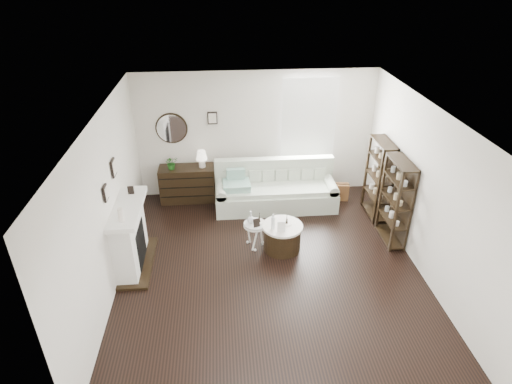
{
  "coord_description": "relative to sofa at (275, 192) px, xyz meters",
  "views": [
    {
      "loc": [
        -0.73,
        -5.72,
        4.66
      ],
      "look_at": [
        -0.17,
        0.8,
        1.04
      ],
      "focal_mm": 30.0,
      "sensor_mm": 36.0,
      "label": 1
    }
  ],
  "objects": [
    {
      "name": "fireplace",
      "position": [
        -2.67,
        -1.78,
        0.22
      ],
      "size": [
        0.5,
        1.4,
        1.84
      ],
      "color": "white",
      "rests_on": "ground"
    },
    {
      "name": "table_lamp",
      "position": [
        -1.51,
        0.39,
        0.63
      ],
      "size": [
        0.28,
        0.28,
        0.37
      ],
      "primitive_type": null,
      "rotation": [
        0.0,
        0.0,
        0.25
      ],
      "color": "white",
      "rests_on": "dresser"
    },
    {
      "name": "dresser",
      "position": [
        -1.85,
        0.39,
        0.06
      ],
      "size": [
        1.16,
        0.5,
        0.77
      ],
      "color": "black",
      "rests_on": "ground"
    },
    {
      "name": "bottle_drum",
      "position": [
        -0.25,
        -1.64,
        0.32
      ],
      "size": [
        0.07,
        0.07,
        0.29
      ],
      "primitive_type": "cylinder",
      "color": "silver",
      "rests_on": "drum_table"
    },
    {
      "name": "drum_table",
      "position": [
        -0.07,
        -1.56,
        -0.07
      ],
      "size": [
        0.72,
        0.72,
        0.5
      ],
      "rotation": [
        0.0,
        0.0,
        -0.4
      ],
      "color": "black",
      "rests_on": "ground"
    },
    {
      "name": "eiffel_drum",
      "position": [
        0.01,
        -1.51,
        0.26
      ],
      "size": [
        0.12,
        0.12,
        0.17
      ],
      "primitive_type": null,
      "rotation": [
        0.0,
        0.0,
        0.18
      ],
      "color": "black",
      "rests_on": "drum_table"
    },
    {
      "name": "pedestal_table",
      "position": [
        -0.55,
        -1.44,
        0.13
      ],
      "size": [
        0.41,
        0.41,
        0.49
      ],
      "rotation": [
        0.0,
        0.0,
        -0.08
      ],
      "color": "white",
      "rests_on": "ground"
    },
    {
      "name": "eiffel_ped",
      "position": [
        -0.47,
        -1.42,
        0.26
      ],
      "size": [
        0.1,
        0.1,
        0.18
      ],
      "primitive_type": null,
      "rotation": [
        0.0,
        0.0,
        0.02
      ],
      "color": "black",
      "rests_on": "pedestal_table"
    },
    {
      "name": "potted_plant",
      "position": [
        -2.14,
        0.34,
        0.59
      ],
      "size": [
        0.32,
        0.3,
        0.29
      ],
      "primitive_type": "imported",
      "rotation": [
        0.0,
        0.0,
        0.39
      ],
      "color": "#1D5418",
      "rests_on": "dresser"
    },
    {
      "name": "card_frame_drum",
      "position": [
        -0.12,
        -1.74,
        0.27
      ],
      "size": [
        0.14,
        0.06,
        0.18
      ],
      "primitive_type": "cube",
      "rotation": [
        -0.21,
        0.0,
        -0.05
      ],
      "color": "white",
      "rests_on": "drum_table"
    },
    {
      "name": "card_frame_ped",
      "position": [
        -0.53,
        -1.55,
        0.25
      ],
      "size": [
        0.13,
        0.08,
        0.16
      ],
      "primitive_type": "cube",
      "rotation": [
        -0.21,
        0.0,
        0.34
      ],
      "color": "black",
      "rests_on": "pedestal_table"
    },
    {
      "name": "shelf_unit_near",
      "position": [
        1.98,
        -1.43,
        0.48
      ],
      "size": [
        0.3,
        0.8,
        1.6
      ],
      "color": "black",
      "rests_on": "ground"
    },
    {
      "name": "sofa",
      "position": [
        0.0,
        0.0,
        0.0
      ],
      "size": [
        2.5,
        0.87,
        0.97
      ],
      "color": "beige",
      "rests_on": "ground"
    },
    {
      "name": "quilt",
      "position": [
        -0.82,
        -0.13,
        0.25
      ],
      "size": [
        0.56,
        0.46,
        0.14
      ],
      "primitive_type": "cube",
      "rotation": [
        0.0,
        0.0,
        0.03
      ],
      "color": "#238063",
      "rests_on": "sofa"
    },
    {
      "name": "flask_ped",
      "position": [
        -0.62,
        -1.42,
        0.29
      ],
      "size": [
        0.13,
        0.13,
        0.24
      ],
      "primitive_type": null,
      "color": "silver",
      "rests_on": "pedestal_table"
    },
    {
      "name": "shelf_unit_far",
      "position": [
        1.98,
        -0.53,
        0.48
      ],
      "size": [
        0.3,
        0.8,
        1.6
      ],
      "color": "black",
      "rests_on": "ground"
    },
    {
      "name": "suitcase",
      "position": [
        1.33,
        0.13,
        -0.14
      ],
      "size": [
        0.58,
        0.26,
        0.37
      ],
      "primitive_type": "cube",
      "rotation": [
        0.0,
        0.0,
        -0.14
      ],
      "color": "brown",
      "rests_on": "ground"
    },
    {
      "name": "room",
      "position": [
        0.38,
        0.62,
        1.27
      ],
      "size": [
        5.5,
        5.5,
        5.5
      ],
      "color": "black",
      "rests_on": "ground"
    }
  ]
}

